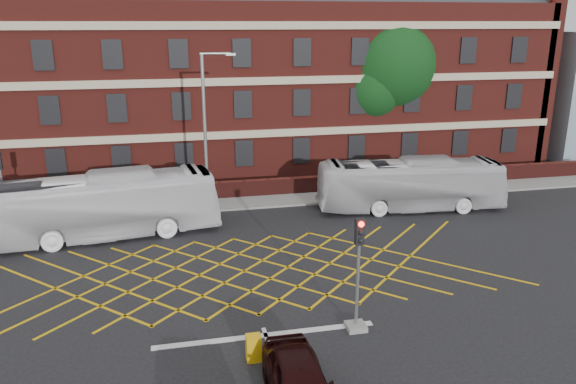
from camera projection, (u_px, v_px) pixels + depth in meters
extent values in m
plane|color=black|center=(251.00, 291.00, 23.30)|extent=(120.00, 120.00, 0.00)
cube|color=maroon|center=(205.00, 87.00, 42.12)|extent=(50.00, 12.00, 12.00)
cube|color=#202328|center=(202.00, 3.00, 40.37)|extent=(51.00, 10.61, 10.61)
cube|color=#B7A88C|center=(212.00, 82.00, 36.14)|extent=(50.00, 0.18, 0.50)
cube|color=black|center=(212.00, 105.00, 36.60)|extent=(1.20, 0.14, 1.80)
cube|color=#461512|center=(220.00, 190.00, 35.29)|extent=(56.00, 0.50, 1.10)
cube|color=slate|center=(222.00, 203.00, 34.50)|extent=(60.00, 3.00, 0.12)
cube|color=#CC990C|center=(244.00, 271.00, 25.17)|extent=(8.22, 8.22, 0.02)
cube|color=silver|center=(266.00, 335.00, 20.03)|extent=(8.00, 0.30, 0.02)
imported|color=white|center=(99.00, 206.00, 28.72)|extent=(12.33, 4.27, 3.36)
imported|color=silver|center=(410.00, 185.00, 33.08)|extent=(11.17, 3.85, 3.05)
imported|color=black|center=(299.00, 382.00, 16.24)|extent=(1.77, 4.36, 1.48)
cylinder|color=black|center=(384.00, 127.00, 42.20)|extent=(0.90, 0.90, 6.32)
sphere|color=black|center=(387.00, 64.00, 40.86)|extent=(7.29, 7.29, 7.29)
sphere|color=black|center=(370.00, 89.00, 40.29)|extent=(4.74, 4.74, 4.74)
sphere|color=black|center=(401.00, 80.00, 42.28)|extent=(4.37, 4.37, 4.37)
cube|color=slate|center=(356.00, 327.00, 20.42)|extent=(0.70, 0.70, 0.20)
cylinder|color=gray|center=(357.00, 286.00, 19.94)|extent=(0.12, 0.12, 3.50)
cube|color=black|center=(360.00, 232.00, 19.34)|extent=(0.30, 0.25, 0.95)
sphere|color=#FF0C05|center=(361.00, 224.00, 19.12)|extent=(0.20, 0.20, 0.20)
cube|color=slate|center=(9.00, 227.00, 30.28)|extent=(0.70, 0.70, 0.20)
cylinder|color=gray|center=(4.00, 198.00, 29.80)|extent=(0.12, 0.12, 3.50)
cube|color=slate|center=(209.00, 218.00, 31.64)|extent=(1.00, 1.00, 0.20)
cylinder|color=gray|center=(205.00, 140.00, 30.34)|extent=(0.18, 0.18, 9.14)
cylinder|color=gray|center=(215.00, 54.00, 29.15)|extent=(1.60, 0.12, 0.12)
cube|color=gray|center=(231.00, 54.00, 29.33)|extent=(0.50, 0.20, 0.12)
cylinder|color=gray|center=(1.00, 203.00, 31.11)|extent=(0.10, 0.10, 2.20)
cube|color=silver|center=(0.00, 198.00, 30.95)|extent=(1.10, 0.06, 0.40)
cube|color=silver|center=(1.00, 206.00, 31.08)|extent=(1.10, 0.06, 0.35)
cube|color=#E5A90D|center=(254.00, 348.00, 18.45)|extent=(0.48, 0.42, 0.91)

